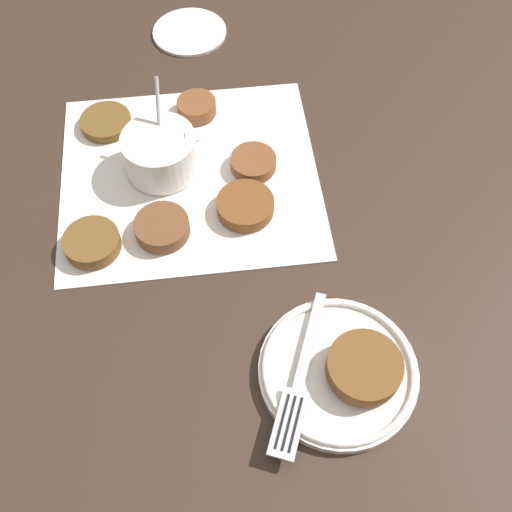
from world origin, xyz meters
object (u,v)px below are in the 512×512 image
object	(u,v)px
extra_saucer	(189,31)
fritter_on_plate	(364,367)
fork	(297,389)
sauce_bowl	(161,153)
serving_plate	(338,371)

from	to	relation	value
extra_saucer	fritter_on_plate	bearing A→B (deg)	-76.62
fritter_on_plate	fork	size ratio (longest dim) A/B	0.44
fritter_on_plate	fork	distance (m)	0.08
sauce_bowl	extra_saucer	xyz separation A→B (m)	(0.06, 0.28, -0.03)
serving_plate	extra_saucer	size ratio (longest dim) A/B	1.47
fork	serving_plate	bearing A→B (deg)	20.55
fritter_on_plate	fork	world-z (taller)	fritter_on_plate
serving_plate	fork	distance (m)	0.05
sauce_bowl	serving_plate	world-z (taller)	sauce_bowl
fork	extra_saucer	size ratio (longest dim) A/B	1.55
serving_plate	extra_saucer	world-z (taller)	serving_plate
sauce_bowl	fritter_on_plate	bearing A→B (deg)	-58.70
serving_plate	fork	size ratio (longest dim) A/B	0.95
sauce_bowl	extra_saucer	bearing A→B (deg)	78.76
fritter_on_plate	fork	bearing A→B (deg)	-171.31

